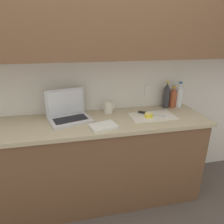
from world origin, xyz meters
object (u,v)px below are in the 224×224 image
Objects in this scene: cutting_board at (153,116)px; knife at (147,113)px; lemon_half_cut at (149,115)px; bottle_oil_tall at (173,98)px; laptop at (69,113)px; measuring_cup at (108,107)px; bottle_green_soda at (166,96)px; bottle_water_clear at (179,95)px.

knife is at bearing 121.27° from cutting_board.
bottle_oil_tall is (0.37, 0.24, 0.08)m from lemon_half_cut.
laptop is 0.41m from measuring_cup.
laptop is 1.47× the size of bottle_green_soda.
cutting_board is (0.80, -0.10, -0.06)m from laptop.
bottle_green_soda reaches higher than bottle_water_clear.
bottle_green_soda reaches higher than measuring_cup.
bottle_oil_tall is 0.73m from measuring_cup.
laptop and bottle_water_clear have the same top height.
bottle_green_soda is 0.15m from bottle_water_clear.
measuring_cup is at bearing -178.10° from bottle_green_soda.
measuring_cup reaches higher than lemon_half_cut.
bottle_water_clear is at bearing -0.00° from bottle_green_soda.
bottle_oil_tall is at bearing -0.00° from bottle_green_soda.
laptop reaches higher than bottle_oil_tall.
bottle_water_clear is 0.80m from measuring_cup.
laptop is 0.76m from knife.
bottle_green_soda reaches higher than knife.
knife is 0.08m from lemon_half_cut.
bottle_water_clear reaches higher than lemon_half_cut.
cutting_board is 1.48× the size of bottle_green_soda.
bottle_green_soda is at bearing 42.38° from cutting_board.
bottle_green_soda is (0.29, 0.24, 0.11)m from lemon_half_cut.
cutting_board is at bearing -137.62° from bottle_green_soda.
bottle_oil_tall is at bearing 33.10° from lemon_half_cut.
knife is 0.39m from measuring_cup.
knife is at bearing 79.08° from lemon_half_cut.
lemon_half_cut is at bearing -140.37° from bottle_green_soda.
bottle_green_soda reaches higher than bottle_oil_tall.
lemon_half_cut reaches higher than knife.
bottle_oil_tall is 0.07m from bottle_water_clear.
bottle_water_clear is (0.15, -0.00, -0.01)m from bottle_green_soda.
cutting_board is 1.82× the size of bottle_oil_tall.
lemon_half_cut is at bearing -66.56° from knife.
bottle_oil_tall is (0.32, 0.22, 0.10)m from cutting_board.
knife is 0.34m from bottle_green_soda.
laptop reaches higher than knife.
laptop is 1.20m from bottle_water_clear.
bottle_oil_tall is at bearing 34.51° from cutting_board.
knife is 0.87× the size of bottle_water_clear.
bottle_green_soda reaches higher than cutting_board.
cutting_board is 0.07m from knife.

